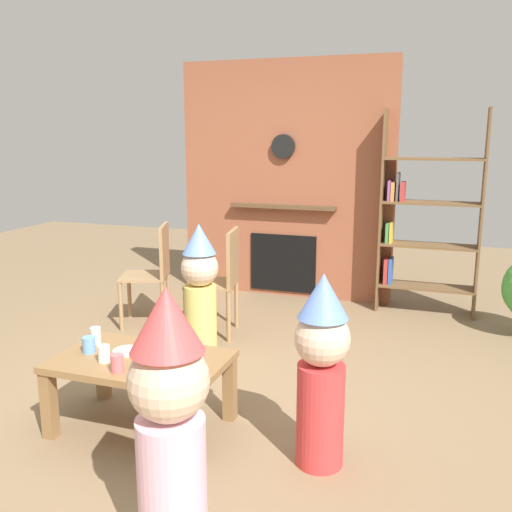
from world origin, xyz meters
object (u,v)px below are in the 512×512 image
at_px(paper_cup_far_left, 198,360).
at_px(child_in_pink, 321,366).
at_px(birthday_cake_slice, 175,365).
at_px(paper_cup_near_right, 96,336).
at_px(paper_cup_far_right, 117,363).
at_px(bookshelf, 423,220).
at_px(child_by_the_chairs, 200,287).
at_px(child_with_cone_hat, 170,421).
at_px(paper_cup_center, 104,354).
at_px(dining_chair_middle, 222,276).
at_px(coffee_table, 141,370).
at_px(paper_plate_rear, 151,361).
at_px(dining_chair_left, 154,268).
at_px(paper_cup_near_left, 89,345).
at_px(paper_plate_front, 127,351).

relative_size(paper_cup_far_left, child_in_pink, 0.11).
bearing_deg(birthday_cake_slice, paper_cup_near_right, 161.76).
xyz_separation_m(paper_cup_far_left, paper_cup_far_right, (-0.39, -0.17, -0.01)).
bearing_deg(bookshelf, child_by_the_chairs, -132.47).
xyz_separation_m(paper_cup_far_left, child_with_cone_hat, (0.27, -0.82, 0.11)).
xyz_separation_m(paper_cup_near_right, paper_cup_far_right, (0.35, -0.32, -0.00)).
bearing_deg(paper_cup_center, child_with_cone_hat, -42.90).
height_order(child_in_pink, dining_chair_middle, child_in_pink).
relative_size(bookshelf, paper_cup_far_left, 17.37).
bearing_deg(coffee_table, paper_cup_far_right, -95.15).
xyz_separation_m(coffee_table, paper_plate_rear, (0.09, -0.04, 0.08)).
distance_m(paper_cup_near_right, paper_cup_center, 0.30).
distance_m(coffee_table, dining_chair_left, 1.86).
xyz_separation_m(birthday_cake_slice, child_with_cone_hat, (0.37, -0.76, 0.13)).
bearing_deg(birthday_cake_slice, dining_chair_middle, 104.25).
bearing_deg(paper_cup_far_right, paper_cup_center, 147.48).
xyz_separation_m(bookshelf, child_in_pink, (-0.33, -2.81, -0.35)).
xyz_separation_m(paper_cup_near_left, child_by_the_chairs, (0.18, 1.15, 0.06)).
bearing_deg(paper_plate_front, paper_plate_rear, -23.63).
bearing_deg(paper_cup_near_right, child_in_pink, -5.30).
xyz_separation_m(bookshelf, paper_cup_near_right, (-1.74, -2.68, -0.40)).
distance_m(child_with_cone_hat, child_in_pink, 0.93).
relative_size(bookshelf, birthday_cake_slice, 19.00).
height_order(coffee_table, paper_cup_center, paper_cup_center).
bearing_deg(child_by_the_chairs, paper_cup_near_right, -19.72).
bearing_deg(paper_plate_front, dining_chair_middle, 91.57).
relative_size(bookshelf, child_in_pink, 1.88).
bearing_deg(paper_cup_near_right, bookshelf, 56.97).
bearing_deg(child_with_cone_hat, paper_cup_far_right, 8.46).
height_order(paper_cup_far_left, paper_plate_rear, paper_cup_far_left).
height_order(paper_cup_center, paper_plate_front, paper_cup_center).
bearing_deg(child_by_the_chairs, dining_chair_left, -134.91).
distance_m(paper_cup_far_right, child_in_pink, 1.08).
bearing_deg(bookshelf, dining_chair_left, -152.67).
distance_m(birthday_cake_slice, child_with_cone_hat, 0.85).
height_order(coffee_table, paper_cup_far_right, paper_cup_far_right).
xyz_separation_m(paper_plate_rear, dining_chair_middle, (-0.25, 1.65, 0.07)).
height_order(paper_cup_far_right, child_in_pink, child_in_pink).
distance_m(paper_plate_front, birthday_cake_slice, 0.42).
bearing_deg(paper_plate_rear, paper_cup_near_right, 162.15).
relative_size(paper_cup_near_right, child_with_cone_hat, 0.09).
bearing_deg(bookshelf, paper_cup_near_right, -123.03).
distance_m(child_by_the_chairs, dining_chair_left, 0.86).
bearing_deg(child_by_the_chairs, paper_plate_rear, 4.09).
height_order(child_with_cone_hat, dining_chair_left, child_with_cone_hat).
bearing_deg(paper_cup_near_right, child_by_the_chairs, 77.64).
distance_m(paper_cup_center, paper_cup_far_left, 0.54).
bearing_deg(child_by_the_chairs, paper_cup_far_right, -1.89).
height_order(paper_cup_center, child_in_pink, child_in_pink).
bearing_deg(dining_chair_middle, paper_plate_rear, 88.24).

